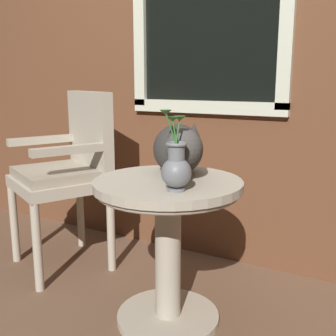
{
  "coord_description": "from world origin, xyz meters",
  "views": [
    {
      "loc": [
        0.9,
        -1.28,
        1.02
      ],
      "look_at": [
        0.11,
        0.13,
        0.68
      ],
      "focal_mm": 44.02,
      "sensor_mm": 36.0,
      "label": 1
    }
  ],
  "objects_px": {
    "wicker_side_table": "(168,224)",
    "wicker_chair": "(69,167)",
    "pewter_vase_with_ivy": "(176,166)",
    "cat": "(179,149)"
  },
  "relations": [
    {
      "from": "pewter_vase_with_ivy",
      "to": "cat",
      "type": "bearing_deg",
      "value": 115.51
    },
    {
      "from": "cat",
      "to": "pewter_vase_with_ivy",
      "type": "relative_size",
      "value": 1.63
    },
    {
      "from": "wicker_side_table",
      "to": "wicker_chair",
      "type": "relative_size",
      "value": 0.65
    },
    {
      "from": "wicker_side_table",
      "to": "pewter_vase_with_ivy",
      "type": "bearing_deg",
      "value": -51.04
    },
    {
      "from": "cat",
      "to": "pewter_vase_with_ivy",
      "type": "bearing_deg",
      "value": -64.49
    },
    {
      "from": "wicker_side_table",
      "to": "pewter_vase_with_ivy",
      "type": "xyz_separation_m",
      "value": [
        0.11,
        -0.13,
        0.28
      ]
    },
    {
      "from": "wicker_chair",
      "to": "pewter_vase_with_ivy",
      "type": "distance_m",
      "value": 0.95
    },
    {
      "from": "wicker_side_table",
      "to": "pewter_vase_with_ivy",
      "type": "height_order",
      "value": "pewter_vase_with_ivy"
    },
    {
      "from": "wicker_chair",
      "to": "pewter_vase_with_ivy",
      "type": "height_order",
      "value": "wicker_chair"
    },
    {
      "from": "wicker_side_table",
      "to": "pewter_vase_with_ivy",
      "type": "relative_size",
      "value": 2.13
    }
  ]
}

